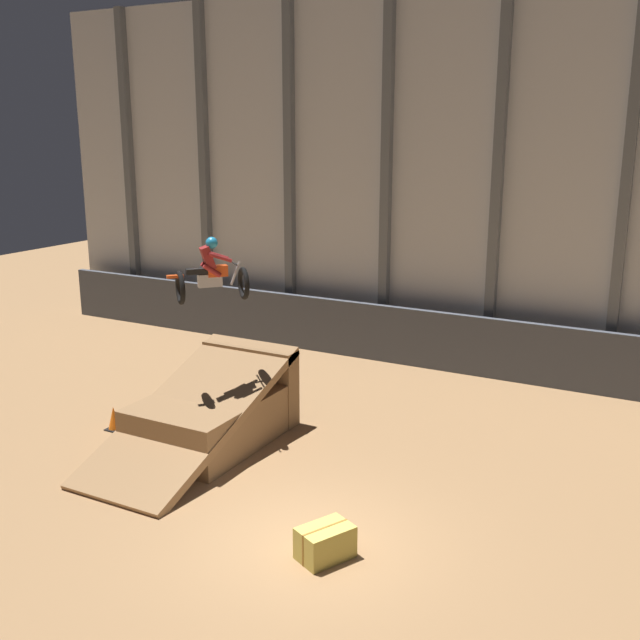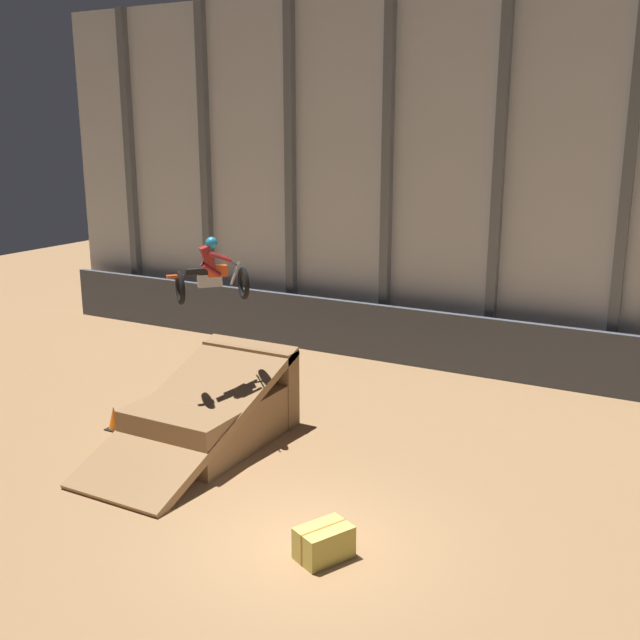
# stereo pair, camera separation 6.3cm
# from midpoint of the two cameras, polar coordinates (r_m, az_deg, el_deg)

# --- Properties ---
(ground_plane) EXTENTS (60.00, 60.00, 0.00)m
(ground_plane) POSITION_cam_midpoint_polar(r_m,az_deg,el_deg) (13.56, -0.89, -16.59)
(ground_plane) COLOR #9E754C
(arena_back_wall) EXTENTS (32.00, 0.40, 11.03)m
(arena_back_wall) POSITION_cam_midpoint_polar(r_m,az_deg,el_deg) (21.99, 13.60, 10.21)
(arena_back_wall) COLOR silver
(arena_back_wall) RESTS_ON ground_plane
(lower_barrier) EXTENTS (31.36, 0.20, 1.75)m
(lower_barrier) POSITION_cam_midpoint_polar(r_m,az_deg,el_deg) (22.01, 12.32, -2.02)
(lower_barrier) COLOR #474C56
(lower_barrier) RESTS_ON ground_plane
(dirt_ramp) EXTENTS (2.48, 5.28, 2.05)m
(dirt_ramp) POSITION_cam_midpoint_polar(r_m,az_deg,el_deg) (17.44, -7.90, -6.89)
(dirt_ramp) COLOR #966F48
(dirt_ramp) RESTS_ON ground_plane
(rider_bike_solo) EXTENTS (1.55, 1.62, 1.44)m
(rider_bike_solo) POSITION_cam_midpoint_polar(r_m,az_deg,el_deg) (16.47, -8.18, 3.39)
(rider_bike_solo) COLOR black
(traffic_cone_near_ramp) EXTENTS (0.36, 0.36, 0.58)m
(traffic_cone_near_ramp) POSITION_cam_midpoint_polar(r_m,az_deg,el_deg) (18.60, -15.33, -7.24)
(traffic_cone_near_ramp) COLOR black
(traffic_cone_near_ramp) RESTS_ON ground_plane
(hay_bale_trackside) EXTENTS (0.93, 1.07, 0.57)m
(hay_bale_trackside) POSITION_cam_midpoint_polar(r_m,az_deg,el_deg) (13.01, 0.44, -16.60)
(hay_bale_trackside) COLOR #CCB751
(hay_bale_trackside) RESTS_ON ground_plane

